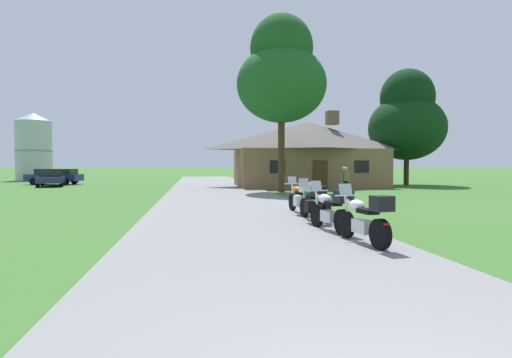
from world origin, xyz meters
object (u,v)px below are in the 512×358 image
object	(u,v)px
tree_by_lodge_front	(281,74)
motorcycle_orange_farthest_in_row	(301,198)
metal_silo_distant	(34,147)
bystander_red_shirt_beside_signpost	(343,178)
motorcycle_white_nearest_to_camera	(366,219)
motorcycle_white_second_in_row	(332,210)
parked_navy_suv_far_left	(55,176)
motorcycle_green_third_in_row	(313,203)
parked_navy_sedan_far_left	(51,179)
tree_right_of_lodge	(407,119)
bystander_olive_shirt_near_lodge	(346,180)

from	to	relation	value
tree_by_lodge_front	motorcycle_orange_farthest_in_row	bearing A→B (deg)	-98.47
metal_silo_distant	bystander_red_shirt_beside_signpost	bearing A→B (deg)	-42.51
motorcycle_white_nearest_to_camera	tree_by_lodge_front	distance (m)	19.83
metal_silo_distant	motorcycle_white_second_in_row	bearing A→B (deg)	-61.65
motorcycle_orange_farthest_in_row	tree_by_lodge_front	world-z (taller)	tree_by_lodge_front
metal_silo_distant	parked_navy_suv_far_left	world-z (taller)	metal_silo_distant
motorcycle_green_third_in_row	parked_navy_sedan_far_left	distance (m)	28.23
tree_right_of_lodge	parked_navy_sedan_far_left	bearing A→B (deg)	176.23
metal_silo_distant	parked_navy_sedan_far_left	size ratio (longest dim) A/B	1.70
parked_navy_suv_far_left	tree_by_lodge_front	bearing A→B (deg)	-114.75
motorcycle_orange_farthest_in_row	metal_silo_distant	xyz separation A→B (m)	(-21.80, 35.98, 3.21)
tree_by_lodge_front	metal_silo_distant	distance (m)	33.57
motorcycle_white_nearest_to_camera	tree_by_lodge_front	bearing A→B (deg)	76.23
bystander_red_shirt_beside_signpost	parked_navy_sedan_far_left	world-z (taller)	bystander_red_shirt_beside_signpost
motorcycle_orange_farthest_in_row	bystander_olive_shirt_near_lodge	size ratio (longest dim) A/B	1.25
metal_silo_distant	motorcycle_orange_farthest_in_row	bearing A→B (deg)	-58.79
parked_navy_suv_far_left	motorcycle_green_third_in_row	bearing A→B (deg)	-139.21
motorcycle_green_third_in_row	motorcycle_orange_farthest_in_row	distance (m)	2.07
motorcycle_orange_farthest_in_row	bystander_red_shirt_beside_signpost	size ratio (longest dim) A/B	1.25
bystander_olive_shirt_near_lodge	motorcycle_white_nearest_to_camera	bearing A→B (deg)	51.83
motorcycle_orange_farthest_in_row	tree_right_of_lodge	distance (m)	24.99
tree_right_of_lodge	motorcycle_orange_farthest_in_row	bearing A→B (deg)	-126.28
motorcycle_white_nearest_to_camera	parked_navy_sedan_far_left	xyz separation A→B (m)	(-15.36, 27.59, 0.02)
motorcycle_green_third_in_row	bystander_red_shirt_beside_signpost	bearing A→B (deg)	64.33
motorcycle_white_nearest_to_camera	tree_by_lodge_front	world-z (taller)	tree_by_lodge_front
bystander_olive_shirt_near_lodge	parked_navy_suv_far_left	xyz separation A→B (m)	(-21.10, 16.43, -0.15)
motorcycle_green_third_in_row	bystander_red_shirt_beside_signpost	size ratio (longest dim) A/B	1.25
metal_silo_distant	tree_by_lodge_front	bearing A→B (deg)	-44.77
metal_silo_distant	bystander_olive_shirt_near_lodge	bearing A→B (deg)	-45.61
parked_navy_suv_far_left	motorcycle_orange_farthest_in_row	bearing A→B (deg)	-136.99
motorcycle_white_second_in_row	tree_right_of_lodge	size ratio (longest dim) A/B	0.21
bystander_red_shirt_beside_signpost	parked_navy_suv_far_left	world-z (taller)	bystander_red_shirt_beside_signpost
motorcycle_orange_farthest_in_row	tree_right_of_lodge	size ratio (longest dim) A/B	0.21
motorcycle_white_second_in_row	motorcycle_green_third_in_row	size ratio (longest dim) A/B	1.00
bystander_red_shirt_beside_signpost	motorcycle_green_third_in_row	bearing A→B (deg)	168.22
motorcycle_green_third_in_row	parked_navy_suv_far_left	size ratio (longest dim) A/B	0.43
motorcycle_orange_farthest_in_row	metal_silo_distant	distance (m)	42.20
motorcycle_green_third_in_row	parked_navy_sedan_far_left	xyz separation A→B (m)	(-15.27, 23.75, 0.03)
motorcycle_white_nearest_to_camera	metal_silo_distant	bearing A→B (deg)	109.58
motorcycle_green_third_in_row	motorcycle_orange_farthest_in_row	bearing A→B (deg)	84.28
motorcycle_white_nearest_to_camera	bystander_olive_shirt_near_lodge	world-z (taller)	bystander_olive_shirt_near_lodge
motorcycle_white_nearest_to_camera	motorcycle_orange_farthest_in_row	size ratio (longest dim) A/B	1.00
motorcycle_orange_farthest_in_row	tree_right_of_lodge	bearing A→B (deg)	48.91
motorcycle_white_nearest_to_camera	motorcycle_white_second_in_row	bearing A→B (deg)	87.20
motorcycle_orange_farthest_in_row	bystander_red_shirt_beside_signpost	bearing A→B (deg)	58.25
motorcycle_white_second_in_row	bystander_red_shirt_beside_signpost	size ratio (longest dim) A/B	1.25
parked_navy_suv_far_left	parked_navy_sedan_far_left	bearing A→B (deg)	-156.63
bystander_olive_shirt_near_lodge	bystander_red_shirt_beside_signpost	xyz separation A→B (m)	(0.65, 2.20, 0.00)
motorcycle_orange_farthest_in_row	bystander_olive_shirt_near_lodge	distance (m)	9.99
motorcycle_green_third_in_row	metal_silo_distant	distance (m)	43.90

